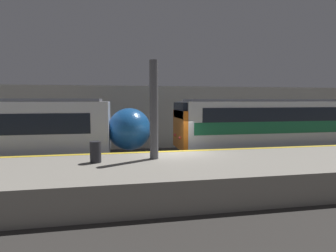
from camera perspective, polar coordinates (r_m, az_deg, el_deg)
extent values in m
plane|color=#33302D|center=(13.25, 1.36, -10.20)|extent=(120.00, 120.00, 0.00)
cube|color=gray|center=(10.83, 4.01, -10.73)|extent=(40.00, 4.85, 1.13)
cube|color=gold|center=(12.85, 1.51, -5.50)|extent=(40.00, 0.30, 0.01)
cube|color=#B2AD9E|center=(19.73, -2.76, 1.90)|extent=(50.00, 0.15, 4.68)
cylinder|color=#56565B|center=(11.02, -3.09, 3.47)|extent=(0.36, 0.36, 4.14)
ellipsoid|color=#195199|center=(15.03, -8.39, -0.67)|extent=(2.42, 2.69, 2.38)
sphere|color=#F2EFCC|center=(15.15, -4.77, -2.21)|extent=(0.20, 0.20, 0.20)
cube|color=black|center=(19.01, 26.47, -4.86)|extent=(14.23, 2.39, 0.71)
cube|color=#B7BCC6|center=(18.79, 26.71, 0.47)|extent=(15.47, 2.92, 2.84)
cube|color=#145638|center=(17.65, 29.56, -0.14)|extent=(14.85, 0.02, 0.68)
cube|color=black|center=(17.60, 29.68, 2.25)|extent=(13.93, 0.02, 0.79)
cube|color=orange|center=(15.42, 2.63, -0.78)|extent=(0.25, 2.86, 2.27)
cube|color=black|center=(15.34, 2.65, 3.44)|extent=(0.25, 2.57, 0.91)
sphere|color=#EA4C42|center=(14.80, 2.61, -2.60)|extent=(0.18, 0.18, 0.18)
sphere|color=#EA4C42|center=(16.07, 1.57, -1.94)|extent=(0.18, 0.18, 0.18)
cube|color=#4C4C51|center=(18.73, 26.91, 5.01)|extent=(14.85, 2.10, 0.14)
cylinder|color=#232328|center=(10.89, -15.50, -5.46)|extent=(0.44, 0.44, 0.85)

